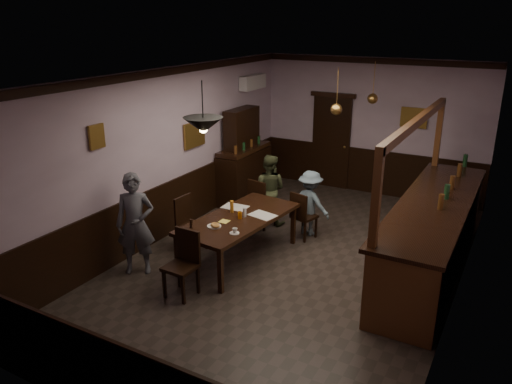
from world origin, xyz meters
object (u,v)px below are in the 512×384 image
Objects in this scene: person_standing at (135,224)px; coffee_cup at (235,230)px; sideboard at (244,164)px; chair_near at (184,260)px; bar_counter at (432,234)px; pendant_brass_mid at (336,109)px; chair_side at (188,221)px; dining_table at (239,221)px; pendant_brass_far at (373,99)px; person_seated_left at (269,190)px; chair_far_left at (260,202)px; pendant_iron at (203,125)px; person_seated_right at (310,203)px; chair_far_right at (302,214)px; soda_can at (240,215)px.

person_standing is 20.17× the size of coffee_cup.
chair_near is at bearing -71.82° from sideboard.
bar_counter is 2.60m from pendant_brass_mid.
coffee_cup is (0.42, 0.72, 0.27)m from chair_near.
chair_near is at bearing -143.22° from chair_side.
dining_table is at bearing 11.07° from person_standing.
sideboard reaches higher than chair_near.
coffee_cup is at bearing -102.46° from pendant_brass_far.
chair_side is at bearing 125.13° from chair_near.
bar_counter is at bearing 162.69° from person_seated_left.
chair_far_left is 0.32m from person_seated_left.
pendant_iron is (0.06, 0.52, 1.86)m from chair_near.
coffee_cup is (0.57, -2.18, 0.11)m from person_seated_left.
pendant_iron is 2.74m from pendant_brass_mid.
dining_table is 3.75m from pendant_brass_far.
person_seated_right reaches higher than coffee_cup.
chair_far_right is (0.56, 1.23, -0.20)m from dining_table.
coffee_cup is 0.67× the size of soda_can.
person_seated_left is 17.14× the size of coffee_cup.
chair_side is 1.09m from person_standing.
person_standing is 0.81× the size of sideboard.
chair_side is 7.95× the size of soda_can.
coffee_cup is at bearing -145.49° from bar_counter.
pendant_iron is (1.09, 0.34, 1.58)m from person_standing.
pendant_brass_far is at bearing 82.16° from pendant_brass_mid.
bar_counter is at bearing -177.34° from person_seated_right.
chair_side is 3.96m from bar_counter.
pendant_brass_mid is (1.86, 1.86, 1.78)m from chair_side.
coffee_cup is at bearing 30.01° from pendant_iron.
pendant_iron and pendant_brass_mid have the same top height.
person_standing is 3.18m from person_seated_right.
chair_near is at bearing 104.51° from chair_far_left.
person_standing is 2.87m from person_seated_left.
chair_far_right is 0.92× the size of chair_side.
pendant_iron is (0.86, -0.69, 1.87)m from chair_side.
sideboard is at bearing 162.03° from bar_counter.
chair_far_left is at bearing 96.68° from pendant_iron.
chair_far_right is 2.95m from person_standing.
pendant_iron reaches higher than bar_counter.
pendant_brass_mid is 1.47m from pendant_brass_far.
person_seated_right is at bearing 86.91° from coffee_cup.
dining_table is 2.40× the size of chair_side.
dining_table is at bearing 79.64° from person_seated_right.
chair_side reaches higher than dining_table.
pendant_brass_far is at bearing 29.07° from person_standing.
pendant_iron is (0.25, -2.11, 1.87)m from chair_far_left.
chair_near is at bearing -109.00° from pendant_brass_mid.
dining_table is at bearing 121.06° from coffee_cup.
person_seated_left is at bearing 39.00° from person_standing.
dining_table is 1.37m from chair_far_right.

